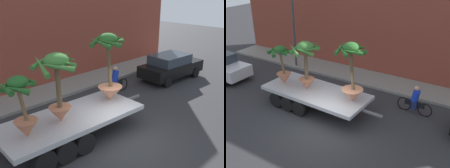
{
  "view_description": "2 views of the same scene",
  "coord_description": "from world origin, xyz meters",
  "views": [
    {
      "loc": [
        -6.76,
        -6.07,
        5.66
      ],
      "look_at": [
        0.77,
        1.5,
        1.69
      ],
      "focal_mm": 43.44,
      "sensor_mm": 36.0,
      "label": 1
    },
    {
      "loc": [
        6.11,
        -8.56,
        7.37
      ],
      "look_at": [
        -0.26,
        1.77,
        1.53
      ],
      "focal_mm": 43.83,
      "sensor_mm": 36.0,
      "label": 2
    }
  ],
  "objects": [
    {
      "name": "building_facade",
      "position": [
        0.0,
        7.8,
        4.17
      ],
      "size": [
        24.0,
        1.2,
        8.35
      ],
      "primitive_type": "cube",
      "color": "brown",
      "rests_on": "ground"
    },
    {
      "name": "sidewalk",
      "position": [
        0.0,
        6.1,
        0.07
      ],
      "size": [
        24.0,
        2.2,
        0.15
      ],
      "primitive_type": "cube",
      "color": "gray",
      "rests_on": "ground"
    },
    {
      "name": "cyclist",
      "position": [
        3.13,
        3.63,
        0.67
      ],
      "size": [
        1.84,
        0.37,
        1.54
      ],
      "color": "black",
      "rests_on": "ground"
    },
    {
      "name": "ground_plane",
      "position": [
        0.0,
        0.0,
        0.0
      ],
      "size": [
        60.0,
        60.0,
        0.0
      ],
      "primitive_type": "plane",
      "color": "#2D2D30"
    },
    {
      "name": "parked_car",
      "position": [
        7.28,
        2.84,
        0.83
      ],
      "size": [
        4.44,
        2.16,
        1.58
      ],
      "color": "black",
      "rests_on": "ground"
    },
    {
      "name": "flatbed_trailer",
      "position": [
        -1.67,
        1.48,
        0.76
      ],
      "size": [
        6.61,
        2.6,
        0.98
      ],
      "color": "#B7BABF",
      "rests_on": "ground"
    },
    {
      "name": "potted_palm_rear",
      "position": [
        0.64,
        1.53,
        2.31
      ],
      "size": [
        1.52,
        1.57,
        2.87
      ],
      "color": "tan",
      "rests_on": "flatbed_trailer"
    },
    {
      "name": "potted_palm_front",
      "position": [
        -3.38,
        1.25,
        2.07
      ],
      "size": [
        1.2,
        1.21,
        2.12
      ],
      "color": "#C17251",
      "rests_on": "flatbed_trailer"
    },
    {
      "name": "potted_palm_middle",
      "position": [
        -1.93,
        1.43,
        2.5
      ],
      "size": [
        1.71,
        1.77,
        2.54
      ],
      "color": "#C17251",
      "rests_on": "flatbed_trailer"
    }
  ]
}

